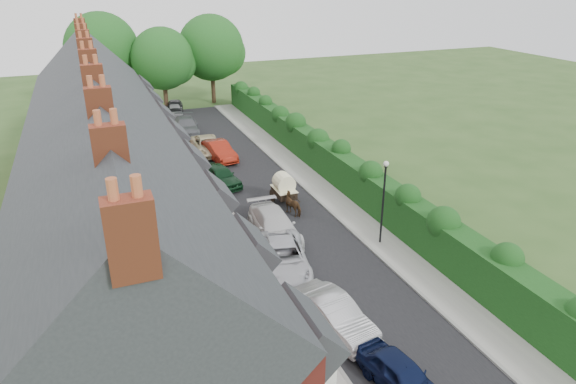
# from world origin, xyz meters

# --- Properties ---
(ground) EXTENTS (140.00, 140.00, 0.00)m
(ground) POSITION_xyz_m (0.00, 0.00, 0.00)
(ground) COLOR #2D4C1E
(ground) RESTS_ON ground
(road) EXTENTS (6.00, 58.00, 0.02)m
(road) POSITION_xyz_m (-0.50, 11.00, 0.01)
(road) COLOR black
(road) RESTS_ON ground
(pavement_hedge_side) EXTENTS (2.20, 58.00, 0.12)m
(pavement_hedge_side) POSITION_xyz_m (3.60, 11.00, 0.06)
(pavement_hedge_side) COLOR gray
(pavement_hedge_side) RESTS_ON ground
(pavement_house_side) EXTENTS (1.70, 58.00, 0.12)m
(pavement_house_side) POSITION_xyz_m (-4.35, 11.00, 0.06)
(pavement_house_side) COLOR gray
(pavement_house_side) RESTS_ON ground
(kerb_hedge_side) EXTENTS (0.18, 58.00, 0.13)m
(kerb_hedge_side) POSITION_xyz_m (2.55, 11.00, 0.07)
(kerb_hedge_side) COLOR gray
(kerb_hedge_side) RESTS_ON ground
(kerb_house_side) EXTENTS (0.18, 58.00, 0.13)m
(kerb_house_side) POSITION_xyz_m (-3.55, 11.00, 0.07)
(kerb_house_side) COLOR gray
(kerb_house_side) RESTS_ON ground
(hedge) EXTENTS (2.10, 58.00, 2.85)m
(hedge) POSITION_xyz_m (5.40, 11.00, 1.60)
(hedge) COLOR #133B12
(hedge) RESTS_ON ground
(terrace_row) EXTENTS (9.05, 40.50, 11.50)m
(terrace_row) POSITION_xyz_m (-10.87, 9.98, 4.47)
(terrace_row) COLOR maroon
(terrace_row) RESTS_ON ground
(garden_wall_row) EXTENTS (0.35, 40.35, 1.10)m
(garden_wall_row) POSITION_xyz_m (-5.35, 10.00, 0.46)
(garden_wall_row) COLOR brown
(garden_wall_row) RESTS_ON ground
(lamppost) EXTENTS (0.32, 0.32, 5.16)m
(lamppost) POSITION_xyz_m (3.40, 4.00, 3.30)
(lamppost) COLOR black
(lamppost) RESTS_ON ground
(tree_far_left) EXTENTS (7.14, 6.80, 9.29)m
(tree_far_left) POSITION_xyz_m (-2.65, 40.08, 5.71)
(tree_far_left) COLOR #332316
(tree_far_left) RESTS_ON ground
(tree_far_right) EXTENTS (7.98, 7.60, 10.31)m
(tree_far_right) POSITION_xyz_m (3.39, 42.08, 6.31)
(tree_far_right) COLOR #332316
(tree_far_right) RESTS_ON ground
(tree_far_back) EXTENTS (8.40, 8.00, 10.82)m
(tree_far_back) POSITION_xyz_m (-8.59, 43.08, 6.62)
(tree_far_back) COLOR #332316
(tree_far_back) RESTS_ON ground
(car_navy) EXTENTS (2.30, 4.19, 1.35)m
(car_navy) POSITION_xyz_m (-1.84, -6.20, 0.67)
(car_navy) COLOR #0B1333
(car_navy) RESTS_ON ground
(car_silver_a) EXTENTS (2.68, 5.01, 1.57)m
(car_silver_a) POSITION_xyz_m (-2.64, -1.99, 0.78)
(car_silver_a) COLOR #9F9FA3
(car_silver_a) RESTS_ON ground
(car_silver_b) EXTENTS (3.75, 5.96, 1.54)m
(car_silver_b) POSITION_xyz_m (-2.92, 3.43, 0.77)
(car_silver_b) COLOR silver
(car_silver_b) RESTS_ON ground
(car_white) EXTENTS (2.47, 5.61, 1.60)m
(car_white) POSITION_xyz_m (-2.09, 7.00, 0.80)
(car_white) COLOR silver
(car_white) RESTS_ON ground
(car_green) EXTENTS (2.75, 4.77, 1.53)m
(car_green) POSITION_xyz_m (-3.00, 16.20, 0.76)
(car_green) COLOR black
(car_green) RESTS_ON ground
(car_red) EXTENTS (2.31, 4.89, 1.55)m
(car_red) POSITION_xyz_m (-1.63, 21.80, 0.77)
(car_red) COLOR maroon
(car_red) RESTS_ON ground
(car_beige) EXTENTS (2.34, 5.08, 1.41)m
(car_beige) POSITION_xyz_m (-2.12, 23.80, 0.71)
(car_beige) COLOR beige
(car_beige) RESTS_ON ground
(car_grey) EXTENTS (2.81, 5.65, 1.58)m
(car_grey) POSITION_xyz_m (-2.68, 30.33, 0.79)
(car_grey) COLOR #56595D
(car_grey) RESTS_ON ground
(car_black) EXTENTS (2.54, 4.60, 1.48)m
(car_black) POSITION_xyz_m (-2.31, 38.60, 0.74)
(car_black) COLOR black
(car_black) RESTS_ON ground
(horse) EXTENTS (1.28, 1.84, 1.42)m
(horse) POSITION_xyz_m (0.24, 9.59, 0.71)
(horse) COLOR #462E19
(horse) RESTS_ON ground
(horse_cart) EXTENTS (1.37, 3.03, 2.19)m
(horse_cart) POSITION_xyz_m (0.24, 11.41, 1.25)
(horse_cart) COLOR black
(horse_cart) RESTS_ON ground
(car_extra_far) EXTENTS (1.94, 3.96, 1.30)m
(car_extra_far) POSITION_xyz_m (-2.43, 38.13, 0.65)
(car_extra_far) COLOR #A5A6AA
(car_extra_far) RESTS_ON ground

